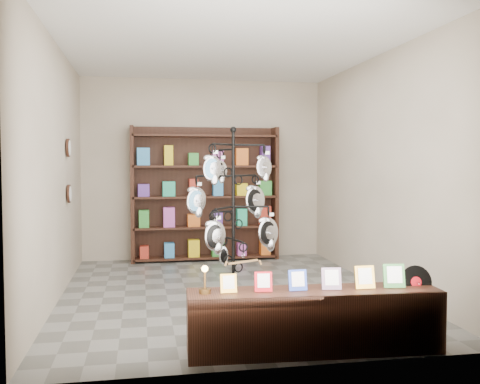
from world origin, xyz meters
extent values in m
plane|color=slate|center=(0.00, 0.00, 0.00)|extent=(5.00, 5.00, 0.00)
plane|color=#C0B09A|center=(0.00, 2.50, 1.50)|extent=(4.00, 0.00, 4.00)
plane|color=#C0B09A|center=(0.00, -2.50, 1.50)|extent=(4.00, 0.00, 4.00)
plane|color=#C0B09A|center=(-2.00, 0.00, 1.50)|extent=(0.00, 5.00, 5.00)
plane|color=#C0B09A|center=(2.00, 0.00, 1.50)|extent=(0.00, 5.00, 5.00)
plane|color=white|center=(0.00, 0.00, 3.00)|extent=(5.00, 5.00, 0.00)
cylinder|color=black|center=(-0.10, -1.01, 0.01)|extent=(0.52, 0.52, 0.03)
cylinder|color=black|center=(-0.10, -1.01, 0.96)|extent=(0.04, 0.04, 1.93)
sphere|color=black|center=(-0.10, -1.01, 1.94)|extent=(0.06, 0.06, 0.06)
ellipsoid|color=silver|center=(-0.17, -0.82, 0.61)|extent=(0.11, 0.07, 0.20)
cube|color=tan|center=(-0.05, -1.28, 0.61)|extent=(0.34, 0.18, 0.04)
cube|color=black|center=(0.39, -2.20, 0.26)|extent=(2.17, 0.56, 0.53)
cube|color=gold|center=(-0.34, -2.16, 0.60)|extent=(0.14, 0.06, 0.16)
cube|color=red|center=(-0.05, -2.18, 0.61)|extent=(0.15, 0.06, 0.17)
cube|color=#263FA5|center=(0.24, -2.19, 0.61)|extent=(0.16, 0.06, 0.18)
cube|color=#E54C33|center=(0.54, -2.21, 0.62)|extent=(0.17, 0.07, 0.18)
cube|color=gold|center=(0.83, -2.22, 0.62)|extent=(0.18, 0.07, 0.19)
cube|color=#337233|center=(1.09, -2.24, 0.63)|extent=(0.19, 0.07, 0.20)
cylinder|color=black|center=(1.32, -2.20, 0.56)|extent=(0.30, 0.08, 0.29)
cylinder|color=red|center=(1.32, -2.21, 0.56)|extent=(0.10, 0.03, 0.10)
cylinder|color=#4D3316|center=(-0.53, -2.15, 0.55)|extent=(0.10, 0.10, 0.04)
cylinder|color=#4D3316|center=(-0.53, -2.15, 0.63)|extent=(0.02, 0.02, 0.14)
sphere|color=#FFBF59|center=(-0.53, -2.15, 0.73)|extent=(0.05, 0.05, 0.05)
cube|color=black|center=(0.00, 2.44, 1.10)|extent=(2.40, 0.04, 2.20)
cube|color=black|center=(-1.18, 2.28, 1.10)|extent=(0.06, 0.36, 2.20)
cube|color=black|center=(1.18, 2.28, 1.10)|extent=(0.06, 0.36, 2.20)
cube|color=black|center=(0.00, 2.28, 0.05)|extent=(2.36, 0.36, 0.04)
cube|color=black|center=(0.00, 2.28, 0.55)|extent=(2.36, 0.36, 0.03)
cube|color=black|center=(0.00, 2.28, 1.05)|extent=(2.36, 0.36, 0.04)
cube|color=black|center=(0.00, 2.28, 1.55)|extent=(2.36, 0.36, 0.04)
cube|color=black|center=(0.00, 2.28, 2.05)|extent=(2.36, 0.36, 0.04)
cylinder|color=black|center=(-1.97, 0.80, 1.80)|extent=(0.03, 0.24, 0.24)
cylinder|color=black|center=(-1.97, 0.80, 1.20)|extent=(0.03, 0.24, 0.24)
camera|label=1|loc=(-1.05, -6.47, 1.59)|focal=40.00mm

